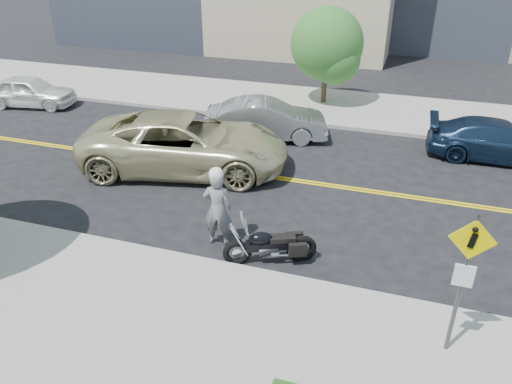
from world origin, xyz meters
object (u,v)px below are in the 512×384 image
at_px(motorcyclist, 217,207).
at_px(parked_car_white, 30,91).
at_px(pedestrian_sign, 464,272).
at_px(motorcycle, 271,238).
at_px(suv, 185,143).
at_px(parked_car_blue, 498,141).
at_px(parked_car_silver, 266,120).

xyz_separation_m(motorcyclist, parked_car_white, (-12.23, 7.70, -0.39)).
height_order(pedestrian_sign, motorcycle, pedestrian_sign).
bearing_deg(motorcycle, suv, 111.11).
relative_size(parked_car_white, parked_car_blue, 0.85).
height_order(motorcycle, parked_car_white, parked_car_white).
xyz_separation_m(pedestrian_sign, suv, (-8.24, 6.03, -1.02)).
bearing_deg(parked_car_blue, parked_car_silver, 94.04).
xyz_separation_m(suv, parked_car_white, (-9.55, 3.90, -0.26)).
relative_size(pedestrian_sign, parked_car_blue, 0.64).
distance_m(motorcyclist, parked_car_white, 14.46).
bearing_deg(suv, parked_car_silver, -39.49).
xyz_separation_m(motorcyclist, suv, (-2.67, 3.80, -0.13)).
bearing_deg(motorcycle, motorcyclist, 142.12).
xyz_separation_m(parked_car_white, parked_car_silver, (11.30, -0.46, 0.07)).
height_order(suv, parked_car_white, suv).
distance_m(pedestrian_sign, parked_car_blue, 10.38).
distance_m(motorcyclist, motorcycle, 1.60).
relative_size(pedestrian_sign, parked_car_silver, 0.65).
bearing_deg(suv, parked_car_blue, -80.11).
bearing_deg(parked_car_blue, motorcyclist, 136.69).
height_order(pedestrian_sign, motorcyclist, pedestrian_sign).
xyz_separation_m(motorcyclist, parked_car_blue, (7.29, 7.92, -0.39)).
xyz_separation_m(suv, parked_car_blue, (9.96, 4.12, -0.26)).
bearing_deg(suv, motorcycle, -147.57).
bearing_deg(parked_car_white, parked_car_blue, -99.87).
bearing_deg(pedestrian_sign, parked_car_blue, 80.34).
relative_size(motorcyclist, parked_car_white, 0.54).
distance_m(motorcyclist, parked_car_blue, 10.77).
height_order(pedestrian_sign, parked_car_blue, pedestrian_sign).
height_order(motorcyclist, suv, motorcyclist).
bearing_deg(motorcyclist, parked_car_blue, -140.53).
distance_m(motorcycle, suv, 5.91).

